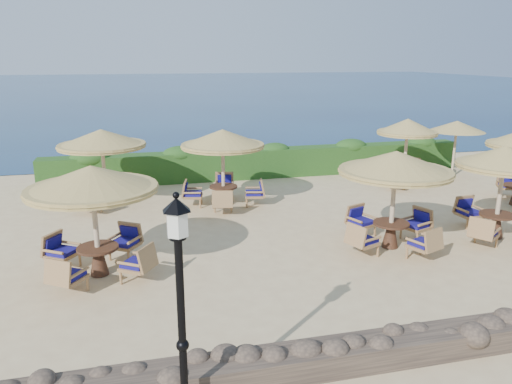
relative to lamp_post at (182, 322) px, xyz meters
The scene contains 12 objects.
ground 8.47m from the lamp_post, 54.78° to the left, with size 120.00×120.00×0.00m, color #D3B985.
sea 76.97m from the lamp_post, 86.42° to the left, with size 160.00×160.00×0.00m, color #0B2246.
hedge 14.83m from the lamp_post, 71.08° to the left, with size 18.00×0.90×1.20m, color #1B4014.
stone_wall 5.02m from the lamp_post, ahead, with size 15.00×0.65×0.44m, color brown.
lamp_post is the anchor object (origin of this frame).
extra_parasol 17.41m from the lamp_post, 43.60° to the left, with size 2.30×2.30×2.41m.
cafe_set_0 5.59m from the lamp_post, 105.21° to the left, with size 3.00×3.00×2.65m.
cafe_set_1 8.10m from the lamp_post, 41.18° to the left, with size 2.98×2.98×2.65m.
cafe_set_2 10.76m from the lamp_post, 29.47° to the left, with size 2.76×2.71×2.65m.
cafe_set_3 11.33m from the lamp_post, 97.79° to the left, with size 2.94×2.94×2.65m.
cafe_set_4 10.50m from the lamp_post, 76.77° to the left, with size 2.88×2.88×2.65m.
cafe_set_5 15.06m from the lamp_post, 48.79° to the left, with size 2.46×2.49×2.65m.
Camera 1 is at (-5.26, -12.90, 5.05)m, focal length 35.00 mm.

